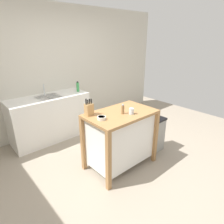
# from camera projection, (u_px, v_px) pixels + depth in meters

# --- Properties ---
(ground_plane) EXTENTS (6.76, 6.76, 0.00)m
(ground_plane) POSITION_uv_depth(u_px,v_px,m) (121.00, 167.00, 3.14)
(ground_plane) COLOR gray
(ground_plane) RESTS_ON ground
(wall_back) EXTENTS (5.76, 0.10, 2.60)m
(wall_back) POSITION_uv_depth(u_px,v_px,m) (56.00, 71.00, 4.08)
(wall_back) COLOR beige
(wall_back) RESTS_ON ground
(kitchen_island) EXTENTS (1.06, 0.66, 0.92)m
(kitchen_island) POSITION_uv_depth(u_px,v_px,m) (120.00, 137.00, 3.03)
(kitchen_island) COLOR #9E7042
(kitchen_island) RESTS_ON ground
(knife_block) EXTENTS (0.11, 0.09, 0.25)m
(knife_block) POSITION_uv_depth(u_px,v_px,m) (89.00, 109.00, 2.75)
(knife_block) COLOR tan
(knife_block) RESTS_ON kitchen_island
(bowl_ceramic_wide) EXTENTS (0.12, 0.12, 0.04)m
(bowl_ceramic_wide) POSITION_uv_depth(u_px,v_px,m) (102.00, 118.00, 2.63)
(bowl_ceramic_wide) COLOR silver
(bowl_ceramic_wide) RESTS_ON kitchen_island
(drinking_cup) EXTENTS (0.07, 0.07, 0.09)m
(drinking_cup) POSITION_uv_depth(u_px,v_px,m) (131.00, 111.00, 2.81)
(drinking_cup) COLOR silver
(drinking_cup) RESTS_ON kitchen_island
(pepper_grinder) EXTENTS (0.04, 0.04, 0.15)m
(pepper_grinder) POSITION_uv_depth(u_px,v_px,m) (123.00, 109.00, 2.81)
(pepper_grinder) COLOR olive
(pepper_grinder) RESTS_ON kitchen_island
(trash_bin) EXTENTS (0.36, 0.28, 0.63)m
(trash_bin) POSITION_uv_depth(u_px,v_px,m) (154.00, 134.00, 3.52)
(trash_bin) COLOR gray
(trash_bin) RESTS_ON ground
(sink_counter) EXTENTS (1.53, 0.60, 0.89)m
(sink_counter) POSITION_uv_depth(u_px,v_px,m) (50.00, 118.00, 3.91)
(sink_counter) COLOR white
(sink_counter) RESTS_ON ground
(sink_faucet) EXTENTS (0.02, 0.02, 0.22)m
(sink_faucet) POSITION_uv_depth(u_px,v_px,m) (44.00, 90.00, 3.80)
(sink_faucet) COLOR #B7BCC1
(sink_faucet) RESTS_ON sink_counter
(bottle_spray_cleaner) EXTENTS (0.06, 0.06, 0.22)m
(bottle_spray_cleaner) POSITION_uv_depth(u_px,v_px,m) (78.00, 87.00, 4.05)
(bottle_spray_cleaner) COLOR green
(bottle_spray_cleaner) RESTS_ON sink_counter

